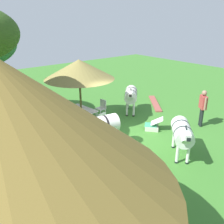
# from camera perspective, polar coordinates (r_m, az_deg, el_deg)

# --- Properties ---
(ground_plane) EXTENTS (36.00, 36.00, 0.00)m
(ground_plane) POSITION_cam_1_polar(r_m,az_deg,el_deg) (10.89, 4.28, -6.01)
(ground_plane) COLOR #3A762B
(thatched_hut) EXTENTS (6.07, 6.07, 4.57)m
(thatched_hut) POSITION_cam_1_polar(r_m,az_deg,el_deg) (4.61, -24.02, -12.12)
(thatched_hut) COLOR beige
(thatched_hut) RESTS_ON ground_plane
(shade_umbrella) EXTENTS (3.25, 3.25, 3.13)m
(shade_umbrella) POSITION_cam_1_polar(r_m,az_deg,el_deg) (11.62, -7.52, 9.68)
(shade_umbrella) COLOR #4C4622
(shade_umbrella) RESTS_ON ground_plane
(patio_dining_table) EXTENTS (1.66, 1.04, 0.74)m
(patio_dining_table) POSITION_cam_1_polar(r_m,az_deg,el_deg) (12.18, -7.07, 0.32)
(patio_dining_table) COLOR silver
(patio_dining_table) RESTS_ON ground_plane
(patio_chair_east_end) EXTENTS (0.47, 0.45, 0.90)m
(patio_chair_east_end) POSITION_cam_1_polar(r_m,az_deg,el_deg) (12.99, -2.38, 1.16)
(patio_chair_east_end) COLOR silver
(patio_chair_east_end) RESTS_ON ground_plane
(patio_chair_near_lawn) EXTENTS (0.50, 0.52, 0.90)m
(patio_chair_near_lawn) POSITION_cam_1_polar(r_m,az_deg,el_deg) (13.16, -11.05, 1.04)
(patio_chair_near_lawn) COLOR silver
(patio_chair_near_lawn) RESTS_ON ground_plane
(patio_chair_west_end) EXTENTS (0.50, 0.48, 0.90)m
(patio_chair_west_end) POSITION_cam_1_polar(r_m,az_deg,el_deg) (11.48, -12.00, -2.07)
(patio_chair_west_end) COLOR white
(patio_chair_west_end) RESTS_ON ground_plane
(patio_chair_near_hut) EXTENTS (0.48, 0.50, 0.90)m
(patio_chair_near_hut) POSITION_cam_1_polar(r_m,az_deg,el_deg) (11.33, -2.65, -1.93)
(patio_chair_near_hut) COLOR silver
(patio_chair_near_hut) RESTS_ON ground_plane
(guest_beside_umbrella) EXTENTS (0.59, 0.24, 1.64)m
(guest_beside_umbrella) POSITION_cam_1_polar(r_m,az_deg,el_deg) (10.62, -12.99, -1.39)
(guest_beside_umbrella) COLOR black
(guest_beside_umbrella) RESTS_ON ground_plane
(standing_watcher) EXTENTS (0.52, 0.47, 1.77)m
(standing_watcher) POSITION_cam_1_polar(r_m,az_deg,el_deg) (12.39, 20.07, 1.52)
(standing_watcher) COLOR black
(standing_watcher) RESTS_ON ground_plane
(striped_lounge_chair) EXTENTS (0.96, 0.92, 0.60)m
(striped_lounge_chair) POSITION_cam_1_polar(r_m,az_deg,el_deg) (11.71, 9.41, -2.85)
(striped_lounge_chair) COLOR #38966C
(striped_lounge_chair) RESTS_ON ground_plane
(zebra_nearest_camera) EXTENTS (0.99, 2.34, 1.57)m
(zebra_nearest_camera) POSITION_cam_1_polar(r_m,az_deg,el_deg) (9.47, -3.77, -3.38)
(zebra_nearest_camera) COLOR silver
(zebra_nearest_camera) RESTS_ON ground_plane
(zebra_by_umbrella) EXTENTS (1.68, 1.72, 1.51)m
(zebra_by_umbrella) POSITION_cam_1_polar(r_m,az_deg,el_deg) (9.49, 15.79, -4.56)
(zebra_by_umbrella) COLOR silver
(zebra_by_umbrella) RESTS_ON ground_plane
(zebra_toward_hut) EXTENTS (1.66, 1.67, 1.55)m
(zebra_toward_hut) POSITION_cam_1_polar(r_m,az_deg,el_deg) (13.36, 4.36, 3.89)
(zebra_toward_hut) COLOR silver
(zebra_toward_hut) RESTS_ON ground_plane
(brick_patio_kerb) EXTENTS (2.39, 2.05, 0.08)m
(brick_patio_kerb) POSITION_cam_1_polar(r_m,az_deg,el_deg) (15.23, 9.80, 2.00)
(brick_patio_kerb) COLOR #974C42
(brick_patio_kerb) RESTS_ON ground_plane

